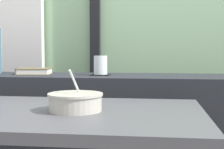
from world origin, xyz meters
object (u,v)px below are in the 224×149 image
soup_bowl (75,102)px  juice_glass (100,66)px  breakfast_table (60,145)px  closed_book (34,71)px  coaster_square (100,75)px

soup_bowl → juice_glass: bearing=91.8°
breakfast_table → closed_book: bearing=116.7°
breakfast_table → juice_glass: size_ratio=10.07×
coaster_square → closed_book: (-0.38, 0.03, 0.01)m
closed_book → soup_bowl: 0.79m
breakfast_table → coaster_square: coaster_square is taller
breakfast_table → closed_book: closed_book is taller
coaster_square → juice_glass: juice_glass is taller
coaster_square → juice_glass: size_ratio=0.99×
juice_glass → soup_bowl: 0.66m
closed_book → soup_bowl: (0.40, -0.68, -0.06)m
juice_glass → soup_bowl: juice_glass is taller
coaster_square → juice_glass: bearing=0.0°
breakfast_table → juice_glass: juice_glass is taller
closed_book → coaster_square: bearing=-4.5°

